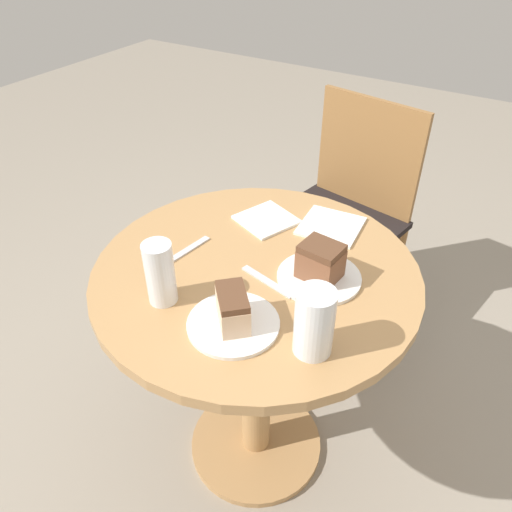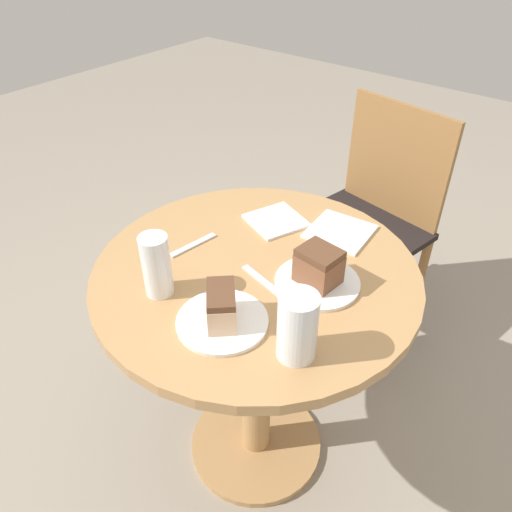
# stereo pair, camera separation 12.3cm
# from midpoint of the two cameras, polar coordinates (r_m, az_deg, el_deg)

# --- Properties ---
(ground_plane) EXTENTS (8.00, 8.00, 0.00)m
(ground_plane) POSITION_cam_midpoint_polar(r_m,az_deg,el_deg) (1.84, 2.04, -20.80)
(ground_plane) COLOR gray
(table) EXTENTS (0.83, 0.83, 0.77)m
(table) POSITION_cam_midpoint_polar(r_m,az_deg,el_deg) (1.39, 2.56, -8.12)
(table) COLOR tan
(table) RESTS_ON ground_plane
(chair) EXTENTS (0.54, 0.52, 0.92)m
(chair) POSITION_cam_midpoint_polar(r_m,az_deg,el_deg) (2.01, 14.25, 4.12)
(chair) COLOR olive
(chair) RESTS_ON ground_plane
(plate_near) EXTENTS (0.21, 0.21, 0.01)m
(plate_near) POSITION_cam_midpoint_polar(r_m,az_deg,el_deg) (1.22, 9.89, -3.09)
(plate_near) COLOR white
(plate_near) RESTS_ON table
(plate_far) EXTENTS (0.20, 0.20, 0.01)m
(plate_far) POSITION_cam_midpoint_polar(r_m,az_deg,el_deg) (1.10, -0.68, -7.60)
(plate_far) COLOR white
(plate_far) RESTS_ON table
(cake_slice_near) EXTENTS (0.10, 0.09, 0.09)m
(cake_slice_near) POSITION_cam_midpoint_polar(r_m,az_deg,el_deg) (1.19, 10.13, -1.24)
(cake_slice_near) COLOR brown
(cake_slice_near) RESTS_ON plate_near
(cake_slice_far) EXTENTS (0.12, 0.12, 0.08)m
(cake_slice_far) POSITION_cam_midpoint_polar(r_m,az_deg,el_deg) (1.07, -0.70, -5.85)
(cake_slice_far) COLOR beige
(cake_slice_far) RESTS_ON plate_far
(glass_lemonade) EXTENTS (0.07, 0.07, 0.16)m
(glass_lemonade) POSITION_cam_midpoint_polar(r_m,az_deg,el_deg) (1.15, -8.30, -1.55)
(glass_lemonade) COLOR silver
(glass_lemonade) RESTS_ON table
(glass_water) EXTENTS (0.08, 0.08, 0.15)m
(glass_water) POSITION_cam_midpoint_polar(r_m,az_deg,el_deg) (1.01, 8.27, -8.49)
(glass_water) COLOR silver
(glass_water) RESTS_ON table
(napkin_stack) EXTENTS (0.18, 0.18, 0.01)m
(napkin_stack) POSITION_cam_midpoint_polar(r_m,az_deg,el_deg) (1.41, 12.05, 2.67)
(napkin_stack) COLOR white
(napkin_stack) RESTS_ON table
(fork) EXTENTS (0.16, 0.05, 0.00)m
(fork) POSITION_cam_midpoint_polar(r_m,az_deg,el_deg) (1.21, 3.89, -3.13)
(fork) COLOR silver
(fork) RESTS_ON table
(spoon) EXTENTS (0.04, 0.15, 0.00)m
(spoon) POSITION_cam_midpoint_polar(r_m,az_deg,el_deg) (1.33, -4.59, 1.18)
(spoon) COLOR silver
(spoon) RESTS_ON table
(napkin_side) EXTENTS (0.19, 0.19, 0.01)m
(napkin_side) POSITION_cam_midpoint_polar(r_m,az_deg,el_deg) (1.43, 4.78, 3.98)
(napkin_side) COLOR white
(napkin_side) RESTS_ON table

